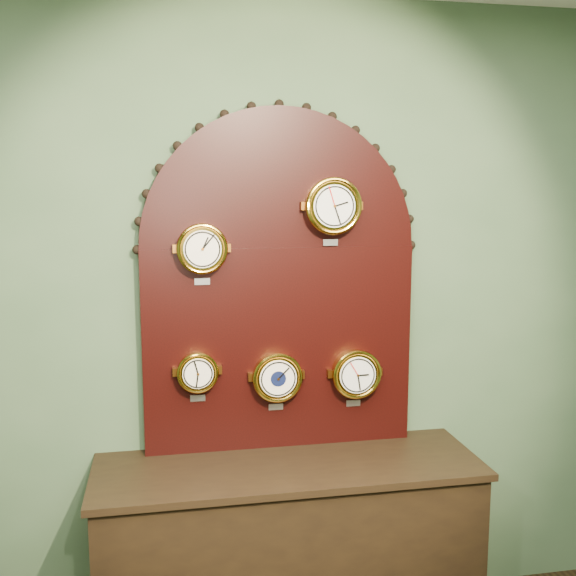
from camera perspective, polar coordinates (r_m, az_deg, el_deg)
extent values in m
plane|color=#435D40|center=(3.01, -0.89, -2.69)|extent=(4.00, 0.00, 4.00)
cube|color=black|center=(3.12, 0.07, -22.00)|extent=(1.60, 0.50, 0.80)
cube|color=black|center=(2.99, -0.72, -5.13)|extent=(1.20, 0.06, 0.90)
cylinder|color=black|center=(2.92, -0.74, 3.49)|extent=(1.20, 0.06, 1.20)
cylinder|color=gold|center=(2.82, -7.35, 3.37)|extent=(0.20, 0.08, 0.20)
torus|color=gold|center=(2.79, -7.31, 3.31)|extent=(0.21, 0.02, 0.21)
cylinder|color=white|center=(2.78, -7.30, 3.30)|extent=(0.16, 0.01, 0.16)
cube|color=#B7B7BE|center=(2.86, -7.33, 0.56)|extent=(0.06, 0.01, 0.03)
cylinder|color=gold|center=(2.90, 3.79, 7.00)|extent=(0.23, 0.08, 0.23)
torus|color=gold|center=(2.86, 3.96, 6.98)|extent=(0.25, 0.02, 0.25)
cylinder|color=silver|center=(2.86, 3.99, 6.98)|extent=(0.18, 0.01, 0.18)
cube|color=#B7B7BE|center=(2.93, 3.64, 3.90)|extent=(0.06, 0.01, 0.03)
cylinder|color=gold|center=(2.91, -7.73, -7.05)|extent=(0.16, 0.08, 0.16)
torus|color=gold|center=(2.88, -7.69, -7.22)|extent=(0.18, 0.02, 0.18)
cylinder|color=white|center=(2.87, -7.68, -7.26)|extent=(0.13, 0.01, 0.13)
cube|color=#B7B7BE|center=(2.97, -7.70, -9.29)|extent=(0.06, 0.01, 0.03)
cylinder|color=gold|center=(2.96, -0.97, -7.53)|extent=(0.20, 0.08, 0.20)
torus|color=gold|center=(2.93, -0.86, -7.70)|extent=(0.22, 0.02, 0.22)
cylinder|color=white|center=(2.92, -0.84, -7.74)|extent=(0.16, 0.01, 0.16)
cube|color=#B7B7BE|center=(3.03, -1.04, -10.09)|extent=(0.07, 0.01, 0.03)
cylinder|color=#0B1234|center=(2.92, -0.83, -7.76)|extent=(0.07, 0.00, 0.07)
cylinder|color=gold|center=(3.04, 5.76, -7.22)|extent=(0.21, 0.08, 0.21)
torus|color=gold|center=(3.01, 5.93, -7.38)|extent=(0.22, 0.02, 0.22)
cylinder|color=silver|center=(3.00, 5.97, -7.41)|extent=(0.17, 0.01, 0.17)
cube|color=#B7B7BE|center=(3.11, 5.59, -9.74)|extent=(0.06, 0.01, 0.03)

